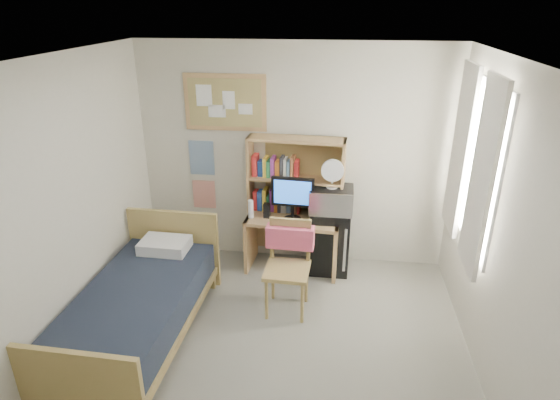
# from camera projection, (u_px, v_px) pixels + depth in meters

# --- Properties ---
(floor) EXTENTS (3.60, 4.20, 0.02)m
(floor) POSITION_uv_depth(u_px,v_px,m) (267.00, 377.00, 4.03)
(floor) COLOR gray
(floor) RESTS_ON ground
(ceiling) EXTENTS (3.60, 4.20, 0.02)m
(ceiling) POSITION_uv_depth(u_px,v_px,m) (263.00, 65.00, 3.01)
(ceiling) COLOR silver
(ceiling) RESTS_ON wall_back
(wall_back) EXTENTS (3.60, 0.04, 2.60)m
(wall_back) POSITION_uv_depth(u_px,v_px,m) (294.00, 157.00, 5.43)
(wall_back) COLOR beige
(wall_back) RESTS_ON floor
(wall_left) EXTENTS (0.04, 4.20, 2.60)m
(wall_left) POSITION_uv_depth(u_px,v_px,m) (43.00, 229.00, 3.73)
(wall_left) COLOR beige
(wall_left) RESTS_ON floor
(wall_right) EXTENTS (0.04, 4.20, 2.60)m
(wall_right) POSITION_uv_depth(u_px,v_px,m) (516.00, 258.00, 3.31)
(wall_right) COLOR beige
(wall_right) RESTS_ON floor
(window_unit) EXTENTS (0.10, 1.40, 1.70)m
(window_unit) POSITION_uv_depth(u_px,v_px,m) (473.00, 164.00, 4.29)
(window_unit) COLOR white
(window_unit) RESTS_ON wall_right
(curtain_left) EXTENTS (0.04, 0.55, 1.70)m
(curtain_left) POSITION_uv_depth(u_px,v_px,m) (482.00, 179.00, 3.93)
(curtain_left) COLOR white
(curtain_left) RESTS_ON wall_right
(curtain_right) EXTENTS (0.04, 0.55, 1.70)m
(curtain_right) POSITION_uv_depth(u_px,v_px,m) (460.00, 151.00, 4.66)
(curtain_right) COLOR white
(curtain_right) RESTS_ON wall_right
(bulletin_board) EXTENTS (0.94, 0.03, 0.64)m
(bulletin_board) POSITION_uv_depth(u_px,v_px,m) (225.00, 102.00, 5.27)
(bulletin_board) COLOR tan
(bulletin_board) RESTS_ON wall_back
(poster_wave) EXTENTS (0.30, 0.01, 0.42)m
(poster_wave) POSITION_uv_depth(u_px,v_px,m) (202.00, 158.00, 5.57)
(poster_wave) COLOR #245692
(poster_wave) RESTS_ON wall_back
(poster_japan) EXTENTS (0.28, 0.01, 0.36)m
(poster_japan) POSITION_uv_depth(u_px,v_px,m) (204.00, 194.00, 5.76)
(poster_japan) COLOR red
(poster_japan) RESTS_ON wall_back
(desk) EXTENTS (1.10, 0.61, 0.67)m
(desk) POSITION_uv_depth(u_px,v_px,m) (293.00, 243.00, 5.54)
(desk) COLOR tan
(desk) RESTS_ON floor
(desk_chair) EXTENTS (0.50, 0.50, 0.97)m
(desk_chair) POSITION_uv_depth(u_px,v_px,m) (287.00, 270.00, 4.70)
(desk_chair) COLOR tan
(desk_chair) RESTS_ON floor
(mini_fridge) EXTENTS (0.46, 0.46, 0.77)m
(mini_fridge) POSITION_uv_depth(u_px,v_px,m) (329.00, 240.00, 5.50)
(mini_fridge) COLOR black
(mini_fridge) RESTS_ON floor
(bed) EXTENTS (1.04, 1.98, 0.54)m
(bed) POSITION_uv_depth(u_px,v_px,m) (138.00, 314.00, 4.39)
(bed) COLOR black
(bed) RESTS_ON floor
(hutch) EXTENTS (1.12, 0.35, 0.90)m
(hutch) POSITION_uv_depth(u_px,v_px,m) (296.00, 176.00, 5.36)
(hutch) COLOR tan
(hutch) RESTS_ON desk
(monitor) EXTENTS (0.48, 0.07, 0.51)m
(monitor) POSITION_uv_depth(u_px,v_px,m) (293.00, 199.00, 5.25)
(monitor) COLOR black
(monitor) RESTS_ON desk
(keyboard) EXTENTS (0.47, 0.18, 0.02)m
(keyboard) POSITION_uv_depth(u_px,v_px,m) (290.00, 224.00, 5.22)
(keyboard) COLOR black
(keyboard) RESTS_ON desk
(speaker_left) EXTENTS (0.08, 0.08, 0.17)m
(speaker_left) POSITION_uv_depth(u_px,v_px,m) (267.00, 211.00, 5.37)
(speaker_left) COLOR black
(speaker_left) RESTS_ON desk
(speaker_right) EXTENTS (0.07, 0.07, 0.16)m
(speaker_right) POSITION_uv_depth(u_px,v_px,m) (319.00, 215.00, 5.27)
(speaker_right) COLOR black
(speaker_right) RESTS_ON desk
(water_bottle) EXTENTS (0.07, 0.07, 0.22)m
(water_bottle) POSITION_uv_depth(u_px,v_px,m) (251.00, 209.00, 5.36)
(water_bottle) COLOR white
(water_bottle) RESTS_ON desk
(hoodie) EXTENTS (0.50, 0.17, 0.23)m
(hoodie) POSITION_uv_depth(u_px,v_px,m) (290.00, 237.00, 4.78)
(hoodie) COLOR #FA5F80
(hoodie) RESTS_ON desk_chair
(microwave) EXTENTS (0.49, 0.37, 0.28)m
(microwave) POSITION_uv_depth(u_px,v_px,m) (331.00, 199.00, 5.28)
(microwave) COLOR #BDBDC2
(microwave) RESTS_ON mini_fridge
(desk_fan) EXTENTS (0.25, 0.25, 0.31)m
(desk_fan) POSITION_uv_depth(u_px,v_px,m) (333.00, 175.00, 5.16)
(desk_fan) COLOR white
(desk_fan) RESTS_ON microwave
(pillow) EXTENTS (0.51, 0.36, 0.12)m
(pillow) POSITION_uv_depth(u_px,v_px,m) (165.00, 245.00, 4.94)
(pillow) COLOR white
(pillow) RESTS_ON bed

